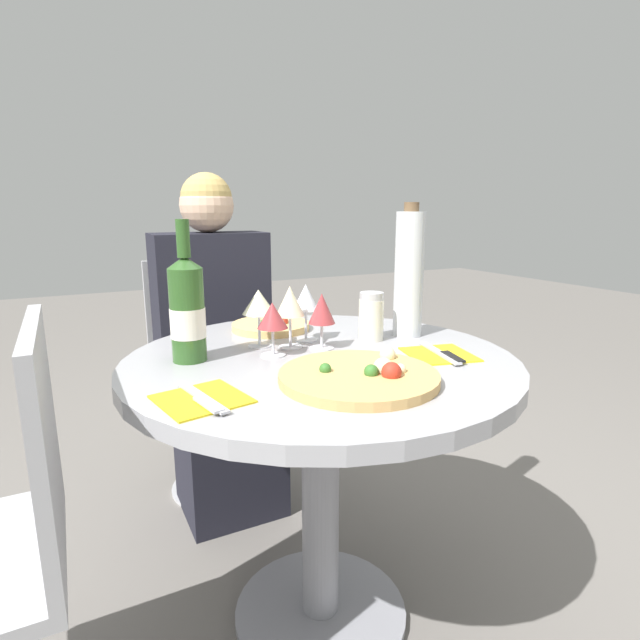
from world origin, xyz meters
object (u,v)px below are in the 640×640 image
Objects in this scene: pizza_large at (361,376)px; wine_bottle at (187,310)px; chair_behind_diner at (211,376)px; tall_carafe at (409,274)px; dining_table at (321,415)px; seated_diner at (220,363)px.

wine_bottle reaches higher than pizza_large.
chair_behind_diner is 2.45× the size of tall_carafe.
dining_table is 0.26m from pizza_large.
chair_behind_diner is 2.70× the size of pizza_large.
pizza_large is 1.02× the size of wine_bottle.
wine_bottle reaches higher than chair_behind_diner.
dining_table is 0.41m from wine_bottle.
chair_behind_diner is at bearing 116.06° from tall_carafe.
tall_carafe reaches higher than pizza_large.
tall_carafe reaches higher than chair_behind_diner.
dining_table is at bearing 95.13° from seated_diner.
chair_behind_diner is at bearing 92.90° from pizza_large.
dining_table is 0.83m from chair_behind_diner.
seated_diner is 0.69m from wine_bottle.
dining_table is at bearing -20.29° from wine_bottle.
wine_bottle is (-0.23, -0.71, 0.41)m from chair_behind_diner.
tall_carafe is (0.37, -0.61, 0.37)m from seated_diner.
seated_diner is (-0.06, 0.68, -0.05)m from dining_table.
seated_diner is at bearing 121.01° from tall_carafe.
chair_behind_diner reaches higher than pizza_large.
dining_table is 0.45m from tall_carafe.
pizza_large is (0.05, -0.87, 0.21)m from seated_diner.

